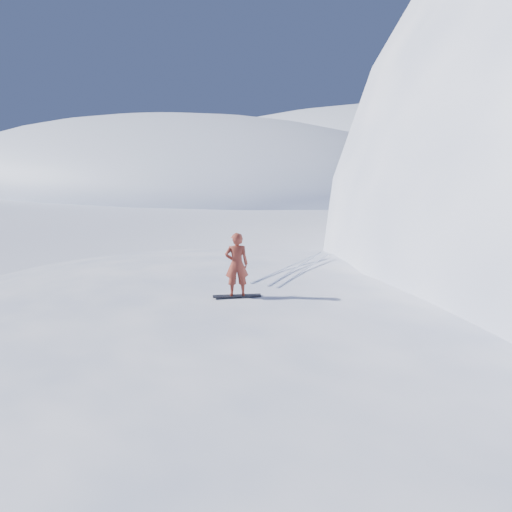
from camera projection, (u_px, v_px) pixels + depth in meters
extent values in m
plane|color=white|center=(237.00, 388.00, 14.57)|extent=(400.00, 400.00, 0.00)
ellipsoid|color=white|center=(317.00, 362.00, 16.35)|extent=(36.00, 28.00, 4.80)
ellipsoid|color=white|center=(151.00, 185.00, 102.41)|extent=(120.00, 70.00, 28.00)
ellipsoid|color=white|center=(385.00, 179.00, 124.51)|extent=(140.00, 90.00, 36.00)
ellipsoid|color=white|center=(94.00, 377.00, 15.30)|extent=(6.00, 5.40, 0.80)
ellipsoid|color=white|center=(289.00, 320.00, 20.46)|extent=(7.00, 6.30, 1.00)
cube|color=black|center=(237.00, 296.00, 15.41)|extent=(1.29, 1.22, 0.02)
imported|color=maroon|center=(237.00, 264.00, 15.21)|extent=(0.85, 0.83, 1.97)
ellipsoid|color=white|center=(138.00, 196.00, 76.70)|extent=(11.41, 9.13, 7.99)
cube|color=silver|center=(290.00, 265.00, 19.46)|extent=(0.66, 5.98, 0.04)
cube|color=silver|center=(298.00, 267.00, 19.27)|extent=(1.34, 5.87, 0.04)
cube|color=silver|center=(306.00, 268.00, 19.04)|extent=(1.30, 5.88, 0.04)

